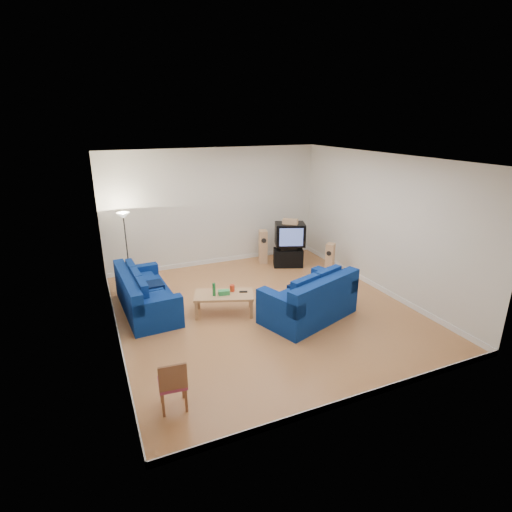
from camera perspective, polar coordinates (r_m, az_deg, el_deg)
name	(u,v)px	position (r m, az deg, el deg)	size (l,w,h in m)	color
room	(264,241)	(8.14, 1.12, 2.11)	(6.01, 6.51, 3.21)	#9A5A2F
sofa_three_seat	(144,297)	(8.87, -15.71, -5.62)	(1.09, 2.29, 0.86)	navy
sofa_loveseat	(311,302)	(8.28, 7.81, -6.53)	(2.18, 1.66, 0.97)	navy
coffee_table	(224,296)	(8.42, -4.60, -5.75)	(1.36, 1.00, 0.45)	tan
bottle	(214,290)	(8.28, -6.01, -4.78)	(0.06, 0.06, 0.27)	#197233
tissue_box	(224,292)	(8.35, -4.60, -5.21)	(0.23, 0.13, 0.09)	green
red_canister	(232,288)	(8.48, -3.43, -4.60)	(0.10, 0.10, 0.14)	red
remote	(243,292)	(8.45, -1.82, -5.12)	(0.17, 0.05, 0.02)	black
tv_stand	(288,258)	(11.15, 4.61, -0.22)	(0.80, 0.44, 0.49)	black
av_receiver	(288,247)	(11.07, 4.55, 1.27)	(0.47, 0.38, 0.11)	black
television	(290,234)	(11.00, 4.87, 3.12)	(0.95, 0.83, 0.61)	black
centre_speaker	(290,222)	(10.83, 4.92, 4.93)	(0.41, 0.16, 0.14)	tan
speaker_left	(263,247)	(11.28, 1.02, 1.33)	(0.29, 0.34, 0.95)	tan
speaker_right	(330,259)	(10.62, 10.50, -0.45)	(0.32, 0.31, 0.85)	tan
floor_lamp	(124,225)	(10.10, -18.30, 4.18)	(0.31, 0.31, 1.80)	black
dining_chair	(173,383)	(5.92, -11.81, -17.32)	(0.42, 0.42, 0.80)	brown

